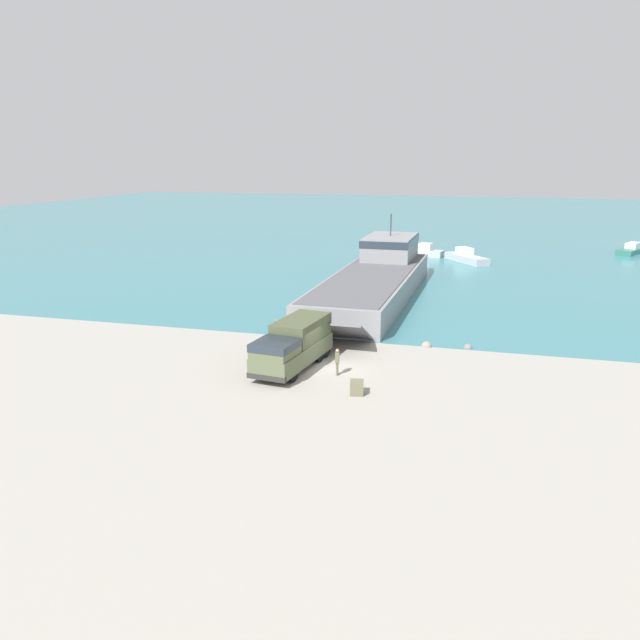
% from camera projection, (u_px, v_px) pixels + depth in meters
% --- Properties ---
extents(ground_plane, '(240.00, 240.00, 0.00)m').
position_uv_depth(ground_plane, '(330.00, 369.00, 40.04)').
color(ground_plane, '#9E998E').
extents(water_surface, '(240.00, 180.00, 0.01)m').
position_uv_depth(water_surface, '(444.00, 222.00, 130.14)').
color(water_surface, teal).
rests_on(water_surface, ground_plane).
extents(landing_craft, '(7.73, 33.50, 7.23)m').
position_uv_depth(landing_craft, '(376.00, 276.00, 61.78)').
color(landing_craft, gray).
rests_on(landing_craft, ground_plane).
extents(military_truck, '(3.47, 7.93, 2.97)m').
position_uv_depth(military_truck, '(293.00, 344.00, 39.95)').
color(military_truck, '#566042').
rests_on(military_truck, ground_plane).
extents(soldier_on_ramp, '(0.30, 0.47, 1.69)m').
position_uv_depth(soldier_on_ramp, '(337.00, 360.00, 38.72)').
color(soldier_on_ramp, '#6B664C').
rests_on(soldier_on_ramp, ground_plane).
extents(moored_boat_a, '(6.05, 7.16, 1.82)m').
position_uv_depth(moored_boat_a, '(466.00, 257.00, 80.96)').
color(moored_boat_a, '#B7BABF').
rests_on(moored_boat_a, ground_plane).
extents(moored_boat_b, '(6.23, 8.87, 1.51)m').
position_uv_depth(moored_boat_b, '(634.00, 249.00, 88.61)').
color(moored_boat_b, '#2D7060').
rests_on(moored_boat_b, ground_plane).
extents(moored_boat_c, '(6.02, 3.42, 1.79)m').
position_uv_depth(moored_boat_c, '(423.00, 252.00, 85.75)').
color(moored_boat_c, '#B7BABF').
rests_on(moored_boat_c, ground_plane).
extents(cargo_crate, '(0.93, 1.05, 0.77)m').
position_uv_depth(cargo_crate, '(357.00, 388.00, 35.75)').
color(cargo_crate, '#6B664C').
rests_on(cargo_crate, ground_plane).
extents(shoreline_rock_a, '(0.77, 0.77, 0.77)m').
position_uv_depth(shoreline_rock_a, '(426.00, 347.00, 44.79)').
color(shoreline_rock_a, gray).
rests_on(shoreline_rock_a, ground_plane).
extents(shoreline_rock_b, '(0.64, 0.64, 0.64)m').
position_uv_depth(shoreline_rock_b, '(468.00, 348.00, 44.44)').
color(shoreline_rock_b, gray).
rests_on(shoreline_rock_b, ground_plane).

